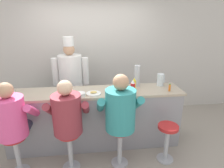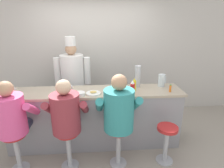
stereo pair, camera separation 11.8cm
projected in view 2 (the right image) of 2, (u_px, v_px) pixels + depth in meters
name	position (u px, v px, depth m)	size (l,w,h in m)	color
ground_plane	(96.00, 152.00, 3.10)	(20.00, 20.00, 0.00)	#9E9384
wall_back	(95.00, 55.00, 4.17)	(10.00, 0.06, 2.70)	beige
diner_counter	(96.00, 118.00, 3.21)	(2.88, 0.58, 0.98)	gray
ketchup_bottle_red	(132.00, 88.00, 2.86)	(0.07, 0.07, 0.24)	red
mustard_bottle_yellow	(134.00, 85.00, 3.04)	(0.06, 0.06, 0.21)	yellow
hot_sauce_bottle_orange	(170.00, 88.00, 2.99)	(0.04, 0.04, 0.12)	orange
water_pitcher_clear	(162.00, 80.00, 3.23)	(0.13, 0.12, 0.21)	silver
breakfast_plate	(93.00, 93.00, 2.93)	(0.23, 0.23, 0.05)	white
cereal_bowl	(79.00, 94.00, 2.85)	(0.17, 0.17, 0.05)	white
coffee_mug_white	(11.00, 90.00, 3.00)	(0.14, 0.10, 0.08)	white
cup_stack_steel	(138.00, 76.00, 3.19)	(0.10, 0.10, 0.37)	#B7BABF
napkin_dispenser_chrome	(69.00, 89.00, 2.94)	(0.10, 0.06, 0.12)	silver
diner_seated_pink	(12.00, 117.00, 2.52)	(0.59, 0.58, 1.36)	#B2B5BA
diner_seated_maroon	(66.00, 115.00, 2.57)	(0.59, 0.59, 1.36)	#B2B5BA
diner_seated_teal	(118.00, 111.00, 2.62)	(0.64, 0.63, 1.41)	#B2B5BA
empty_stool_round	(167.00, 138.00, 2.78)	(0.30, 0.30, 0.60)	#B2B5BA
cook_in_whites_near	(73.00, 78.00, 3.71)	(0.70, 0.45, 1.79)	#232328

